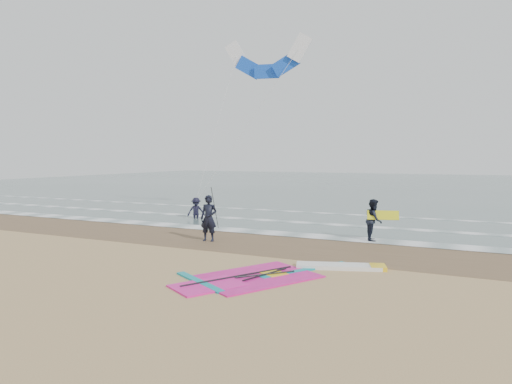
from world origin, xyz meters
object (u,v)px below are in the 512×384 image
at_px(person_walking, 374,220).
at_px(windsurf_rig, 280,274).
at_px(surf_kite, 267,62).
at_px(person_wading, 196,205).
at_px(person_standing, 209,218).

bearing_deg(person_walking, windsurf_rig, 157.49).
bearing_deg(person_walking, surf_kite, 39.51).
distance_m(person_walking, surf_kite, 13.36).
height_order(windsurf_rig, surf_kite, surf_kite).
xyz_separation_m(windsurf_rig, person_wading, (-9.13, 9.64, 0.76)).
height_order(person_wading, surf_kite, surf_kite).
height_order(windsurf_rig, person_walking, person_walking).
distance_m(person_standing, person_wading, 7.13).
relative_size(person_wading, surf_kite, 0.16).
bearing_deg(person_walking, person_wading, 65.42).
height_order(person_standing, person_wading, person_standing).
bearing_deg(surf_kite, person_walking, -39.92).
xyz_separation_m(windsurf_rig, surf_kite, (-6.41, 13.59, 9.40)).
height_order(person_walking, person_wading, person_walking).
xyz_separation_m(person_walking, person_wading, (-10.60, 2.65, -0.10)).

